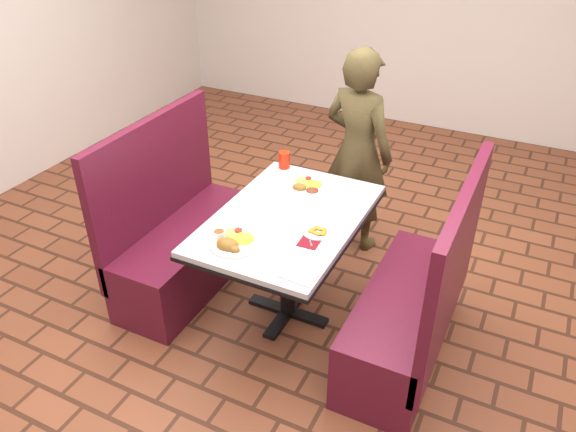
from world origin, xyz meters
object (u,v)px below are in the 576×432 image
Objects in this scene: booth_bench_left at (183,241)px; dining_table at (288,230)px; diner_person at (358,152)px; plantain_plate at (317,232)px; booth_bench_right at (413,311)px; far_dinner_plate at (307,185)px; near_dinner_plate at (234,239)px; red_tumbler at (284,160)px.

dining_table is at bearing 0.00° from booth_bench_left.
diner_person reaches higher than plantain_plate.
booth_bench_right is 1.30m from diner_person.
plantain_plate is at bearing -59.07° from far_dinner_plate.
dining_table is 4.44× the size of far_dinner_plate.
plantain_plate is (1.03, -0.09, 0.43)m from booth_bench_left.
far_dinner_plate is at bearing 25.10° from booth_bench_left.
booth_bench_left is (-0.80, 0.00, -0.32)m from dining_table.
booth_bench_right is 4.10× the size of near_dinner_plate.
diner_person is at bearing 126.33° from booth_bench_right.
booth_bench_right reaches higher than plantain_plate.
near_dinner_plate is at bearing 95.73° from diner_person.
near_dinner_plate is at bearing -80.27° from red_tumbler.
far_dinner_plate is 0.32m from red_tumbler.
diner_person is (0.07, 0.99, 0.10)m from dining_table.
dining_table is 10.64× the size of red_tumbler.
dining_table is 0.86m from booth_bench_right.
diner_person is at bearing 98.42° from plantain_plate.
dining_table is 1.01× the size of booth_bench_left.
dining_table is at bearing 180.00° from booth_bench_right.
booth_bench_left is 1.12m from plantain_plate.
red_tumbler reaches higher than dining_table.
dining_table is 1.00m from diner_person.
far_dinner_plate is at bearing -36.64° from red_tumbler.
booth_bench_right is at bearing 140.56° from diner_person.
diner_person is at bearing 80.42° from far_dinner_plate.
booth_bench_right is 1.01m from far_dinner_plate.
diner_person is at bearing 86.06° from dining_table.
far_dinner_plate is (-0.84, 0.36, 0.45)m from booth_bench_right.
near_dinner_plate reaches higher than plantain_plate.
diner_person is (-0.73, 0.99, 0.43)m from booth_bench_right.
far_dinner_plate is (0.10, 0.74, -0.01)m from near_dinner_plate.
booth_bench_left reaches higher than far_dinner_plate.
booth_bench_right is (1.60, 0.00, 0.00)m from booth_bench_left.
booth_bench_left is 7.45× the size of plantain_plate.
booth_bench_right is at bearing 9.13° from plantain_plate.
dining_table is 0.80× the size of diner_person.
far_dinner_plate is at bearing 120.93° from plantain_plate.
diner_person is 5.16× the size of near_dinner_plate.
near_dinner_plate is 0.75m from far_dinner_plate.
dining_table is 0.64m from red_tumbler.
near_dinner_plate is at bearing -30.38° from booth_bench_left.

